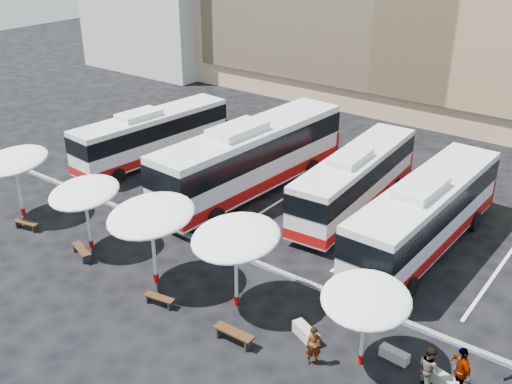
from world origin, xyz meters
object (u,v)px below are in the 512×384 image
Objects in this scene: sunshade_2 at (151,216)px; wood_bench_2 at (159,299)px; bus_1 at (252,156)px; bus_2 at (355,179)px; sunshade_0 at (14,161)px; passenger_0 at (314,346)px; wood_bench_1 at (82,250)px; passenger_1 at (429,368)px; wood_bench_0 at (26,224)px; passenger_2 at (460,371)px; conc_bench_1 at (394,355)px; sunshade_3 at (236,238)px; sunshade_4 at (366,299)px; wood_bench_3 at (234,334)px; bus_0 at (153,134)px; sunshade_1 at (84,193)px; conc_bench_2 at (447,383)px; bus_3 at (426,213)px; conc_bench_0 at (306,333)px.

sunshade_2 is 3.45m from wood_bench_2.
bus_2 is at bearing 18.17° from bus_1.
sunshade_0 is 18.71m from passenger_0.
passenger_1 is at bearing 5.70° from wood_bench_1.
wood_bench_0 is (-6.43, -10.56, -1.87)m from bus_1.
wood_bench_2 is 0.73× the size of passenger_2.
wood_bench_2 reaches higher than conc_bench_1.
sunshade_3 is 5.79m from sunshade_4.
passenger_0 is 0.91× the size of passenger_1.
passenger_2 is at bearing 18.07° from wood_bench_3.
sunshade_3 is at bearing 126.39° from passenger_0.
sunshade_3 is at bearing -27.04° from bus_0.
sunshade_0 is at bearing 179.88° from sunshade_1.
wood_bench_2 is 1.22× the size of conc_bench_2.
bus_3 is at bearing 49.63° from sunshade_2.
bus_1 is 2.98× the size of sunshade_2.
bus_3 is 8.83× the size of wood_bench_2.
passenger_2 is at bearing 6.69° from wood_bench_1.
conc_bench_0 is (7.30, 0.74, -3.07)m from sunshade_2.
bus_3 is at bearing 4.81° from bus_0.
sunshade_2 reaches higher than conc_bench_0.
passenger_1 is at bearing -119.41° from passenger_2.
passenger_0 reaches higher than wood_bench_3.
sunshade_2 is at bearing -175.51° from sunshade_4.
passenger_2 is (4.74, -8.21, -1.02)m from bus_3.
sunshade_0 is 2.42× the size of passenger_1.
wood_bench_1 reaches higher than wood_bench_2.
sunshade_1 is 2.33× the size of passenger_0.
sunshade_2 is at bearing -2.92° from sunshade_1.
sunshade_4 is at bearing 2.07° from sunshade_1.
passenger_1 is (16.70, 0.79, -2.08)m from sunshade_1.
conc_bench_2 is 0.93m from passenger_1.
sunshade_1 is at bearing -174.59° from conc_bench_1.
bus_1 is 10.06m from sunshade_1.
sunshade_3 reaches higher than conc_bench_1.
wood_bench_1 is 0.84× the size of passenger_2.
passenger_2 is (4.66, 1.70, 0.17)m from passenger_0.
sunshade_3 is 2.58× the size of passenger_1.
bus_2 reaches higher than bus_0.
bus_2 is 0.92× the size of bus_3.
sunshade_4 reaches higher than conc_bench_1.
bus_1 reaches higher than passenger_0.
passenger_1 is (20.79, 1.59, 0.52)m from wood_bench_0.
bus_0 is at bearing 136.37° from wood_bench_2.
wood_bench_2 is 11.53m from conc_bench_2.
sunshade_1 is 2.61× the size of wood_bench_2.
bus_0 reaches higher than conc_bench_2.
sunshade_0 is 21.06m from conc_bench_1.
bus_3 is 8.43× the size of wood_bench_0.
sunshade_4 is 2.88m from conc_bench_1.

